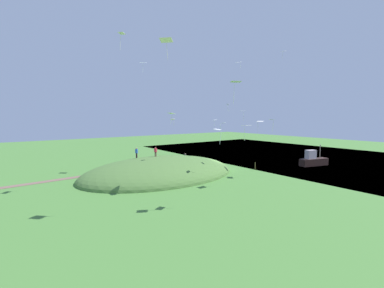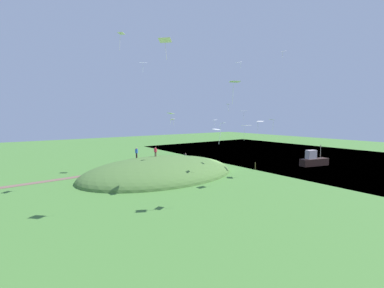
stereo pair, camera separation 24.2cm
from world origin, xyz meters
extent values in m
plane|color=#457833|center=(0.00, 0.00, 0.00)|extent=(160.00, 160.00, 0.00)
cube|color=#355583|center=(-27.08, 0.00, -0.20)|extent=(44.22, 80.00, 0.40)
ellipsoid|color=#4A6F34|center=(10.10, -2.44, 0.00)|extent=(25.32, 17.32, 5.47)
cube|color=brown|center=(25.31, -8.14, 0.02)|extent=(14.97, 2.29, 0.04)
cube|color=black|center=(-16.98, 7.94, 0.67)|extent=(5.98, 2.92, 1.34)
cube|color=#AC9FA8|center=(-16.14, 7.72, 2.16)|extent=(2.09, 1.49, 1.64)
cylinder|color=gray|center=(-18.38, 8.31, 2.63)|extent=(0.14, 0.14, 2.59)
cube|color=brown|center=(9.93, -4.25, 3.05)|extent=(0.28, 0.17, 0.75)
cylinder|color=red|center=(9.93, -4.25, 3.71)|extent=(0.53, 0.53, 0.59)
sphere|color=brown|center=(9.93, -4.25, 4.12)|extent=(0.22, 0.22, 0.22)
cube|color=#565648|center=(-0.52, -10.80, 0.38)|extent=(0.26, 0.24, 0.76)
cylinder|color=#3F3840|center=(-0.52, -10.80, 1.07)|extent=(0.59, 0.59, 0.61)
sphere|color=brown|center=(-0.52, -10.80, 1.48)|extent=(0.23, 0.23, 0.23)
cube|color=black|center=(12.45, -6.05, 2.84)|extent=(0.18, 0.27, 0.81)
cylinder|color=#2C5BB0|center=(12.45, -6.05, 3.56)|extent=(0.52, 0.52, 0.64)
sphere|color=#A7755D|center=(12.45, -6.05, 4.00)|extent=(0.24, 0.24, 0.24)
cube|color=white|center=(-4.45, 0.18, 18.70)|extent=(0.84, 1.06, 0.20)
cylinder|color=white|center=(-4.71, 0.38, 18.06)|extent=(0.08, 0.05, 0.82)
cube|color=white|center=(4.18, 10.01, 8.04)|extent=(1.21, 0.87, 0.06)
cylinder|color=white|center=(4.28, 9.79, 6.87)|extent=(0.22, 0.18, 1.74)
cube|color=white|center=(-5.89, 8.19, 19.21)|extent=(0.64, 0.82, 0.17)
cylinder|color=white|center=(-5.68, 8.15, 18.59)|extent=(0.09, 0.05, 0.89)
cube|color=silver|center=(9.17, -0.19, 8.76)|extent=(0.70, 0.51, 0.18)
cylinder|color=silver|center=(8.95, -0.11, 8.18)|extent=(0.06, 0.08, 0.85)
cube|color=white|center=(17.44, 1.54, 19.30)|extent=(1.17, 1.18, 0.03)
cylinder|color=white|center=(17.56, 1.27, 18.19)|extent=(0.12, 0.07, 1.74)
cube|color=silver|center=(11.26, 14.82, 12.59)|extent=(1.25, 1.12, 0.08)
cylinder|color=silver|center=(11.30, 14.63, 11.37)|extent=(0.05, 0.12, 1.91)
cube|color=white|center=(10.61, -6.80, 17.98)|extent=(1.42, 1.35, 0.22)
cylinder|color=white|center=(10.68, -6.78, 16.98)|extent=(0.15, 0.21, 1.40)
cube|color=white|center=(-0.03, -0.94, 8.60)|extent=(0.81, 0.96, 0.11)
cylinder|color=white|center=(-0.01, -1.06, 7.88)|extent=(0.18, 0.05, 1.02)
cube|color=#F4DACF|center=(17.29, 11.79, 16.19)|extent=(1.36, 1.37, 0.26)
cylinder|color=#F4DACF|center=(17.20, 11.78, 15.16)|extent=(0.22, 0.11, 1.47)
cube|color=silver|center=(-8.69, -2.31, 10.30)|extent=(1.24, 1.06, 0.06)
cylinder|color=silver|center=(-8.99, -2.54, 9.19)|extent=(0.27, 0.20, 1.68)
cube|color=#EFE4D0|center=(-3.05, 8.55, 8.72)|extent=(1.32, 1.38, 0.14)
cylinder|color=#EFE4D0|center=(-3.30, 8.61, 7.63)|extent=(0.07, 0.18, 1.60)
cube|color=white|center=(-7.81, -5.82, 11.72)|extent=(0.73, 0.61, 0.09)
cylinder|color=white|center=(-7.67, -5.69, 10.91)|extent=(0.09, 0.16, 1.29)
cube|color=white|center=(12.48, 13.55, 7.90)|extent=(1.13, 1.02, 0.11)
cylinder|color=white|center=(12.29, 13.83, 7.03)|extent=(0.09, 0.17, 1.28)
cube|color=white|center=(5.27, 6.79, 8.30)|extent=(0.80, 0.70, 0.10)
cylinder|color=white|center=(5.53, 6.52, 7.30)|extent=(0.11, 0.27, 1.66)
cube|color=silver|center=(13.54, 6.53, 9.57)|extent=(0.67, 0.95, 0.18)
cylinder|color=silver|center=(13.59, 6.61, 8.81)|extent=(0.16, 0.12, 1.05)
cube|color=silver|center=(-4.01, 5.58, 8.40)|extent=(1.06, 1.24, 0.15)
cylinder|color=silver|center=(-3.82, 5.31, 7.27)|extent=(0.13, 0.12, 1.75)
cylinder|color=brown|center=(-5.11, 3.90, 0.65)|extent=(0.14, 0.14, 1.29)
camera|label=1|loc=(30.03, 33.08, 9.20)|focal=24.28mm
camera|label=2|loc=(29.84, 33.22, 9.20)|focal=24.28mm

